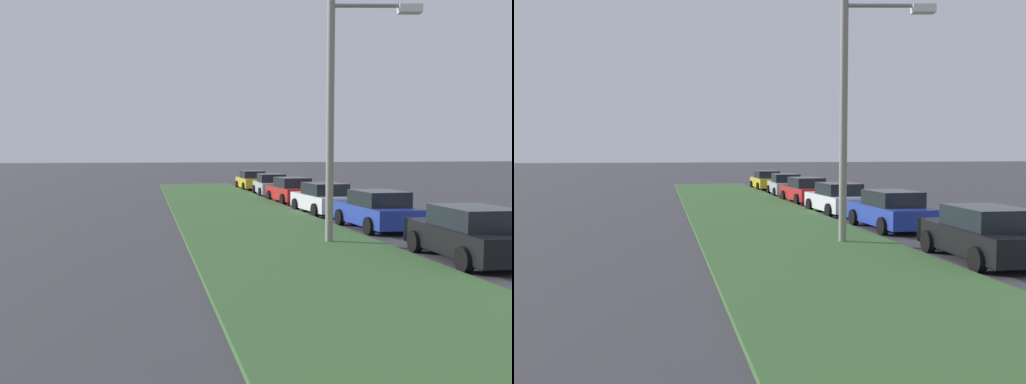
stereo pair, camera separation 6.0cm
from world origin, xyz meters
TOP-DOWN VIEW (x-y plane):
  - grass_median at (10.00, 6.20)m, footprint 60.00×6.00m
  - parked_car_black at (4.75, 1.93)m, footprint 4.38×2.18m
  - parked_car_blue at (10.86, 1.87)m, footprint 4.35×2.12m
  - parked_car_white at (16.14, 2.21)m, footprint 4.39×2.20m
  - parked_car_red at (21.88, 2.21)m, footprint 4.39×2.19m
  - parked_car_silver at (27.18, 2.19)m, footprint 4.39×2.19m
  - parked_car_yellow at (33.27, 2.28)m, footprint 4.33×2.07m
  - streetlight at (7.82, 4.44)m, footprint 0.82×2.85m

SIDE VIEW (x-z plane):
  - grass_median at x=10.00m, z-range 0.00..0.12m
  - parked_car_black at x=4.75m, z-range -0.02..1.45m
  - parked_car_blue at x=10.86m, z-range -0.02..1.45m
  - parked_car_white at x=16.14m, z-range -0.02..1.45m
  - parked_car_red at x=21.88m, z-range -0.02..1.45m
  - parked_car_silver at x=27.18m, z-range -0.02..1.45m
  - parked_car_yellow at x=33.27m, z-range -0.02..1.45m
  - streetlight at x=7.82m, z-range 0.64..8.14m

